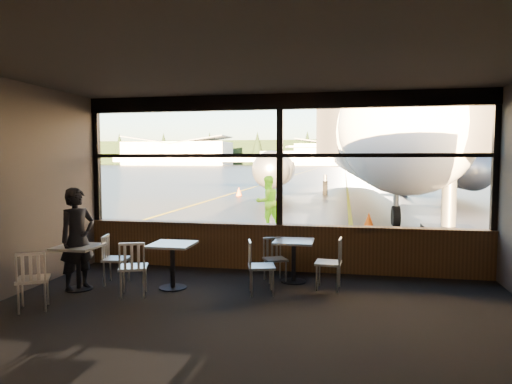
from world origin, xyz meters
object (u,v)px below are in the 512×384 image
(chair_near_n, at_px, (275,260))
(chair_left_s, at_px, (33,280))
(cafe_table_left, at_px, (78,268))
(chair_near_e, at_px, (328,264))
(chair_near_w, at_px, (262,267))
(airliner, at_px, (367,100))
(chair_mid_s, at_px, (134,268))
(cone_wing, at_px, (239,192))
(cone_nose, at_px, (369,219))
(cafe_table_near, at_px, (294,261))
(cafe_table_mid, at_px, (173,266))
(ground_crew, at_px, (267,202))
(chair_mid_w, at_px, (116,260))
(jet_bridge, at_px, (424,160))
(passenger, at_px, (78,239))

(chair_near_n, distance_m, chair_left_s, 3.96)
(cafe_table_left, height_order, chair_left_s, chair_left_s)
(chair_near_e, distance_m, chair_near_w, 1.17)
(airliner, relative_size, chair_mid_s, 41.73)
(chair_mid_s, height_order, cone_wing, chair_mid_s)
(chair_left_s, bearing_deg, cone_nose, 32.12)
(cafe_table_near, bearing_deg, chair_mid_s, -152.29)
(cafe_table_near, relative_size, cafe_table_mid, 0.97)
(chair_left_s, bearing_deg, cafe_table_left, 57.29)
(cafe_table_mid, distance_m, chair_left_s, 2.16)
(chair_near_n, height_order, ground_crew, ground_crew)
(cafe_table_near, relative_size, chair_mid_w, 0.87)
(chair_mid_w, bearing_deg, airliner, 155.30)
(airliner, bearing_deg, ground_crew, -106.82)
(chair_near_e, distance_m, cone_nose, 8.13)
(jet_bridge, bearing_deg, cone_wing, 123.75)
(cafe_table_left, xyz_separation_m, chair_near_n, (3.21, 1.17, 0.02))
(cafe_table_near, bearing_deg, chair_mid_w, -166.93)
(cone_wing, bearing_deg, chair_left_s, -84.88)
(airliner, height_order, cafe_table_mid, airliner)
(cone_wing, bearing_deg, ground_crew, -72.97)
(cone_wing, bearing_deg, chair_near_e, -72.68)
(cafe_table_mid, xyz_separation_m, chair_left_s, (-1.60, -1.45, 0.06))
(cafe_table_near, xyz_separation_m, ground_crew, (-1.57, 6.49, 0.47))
(cafe_table_mid, xyz_separation_m, chair_near_e, (2.63, 0.46, 0.06))
(chair_left_s, relative_size, passenger, 0.52)
(chair_near_w, bearing_deg, cafe_table_near, 136.99)
(cafe_table_mid, xyz_separation_m, chair_mid_s, (-0.48, -0.50, 0.07))
(chair_near_w, bearing_deg, cafe_table_mid, -105.53)
(chair_near_n, bearing_deg, chair_left_s, 6.79)
(jet_bridge, bearing_deg, chair_mid_s, -126.70)
(chair_near_w, relative_size, ground_crew, 0.53)
(chair_mid_s, relative_size, cone_nose, 2.10)
(airliner, height_order, cafe_table_left, airliner)
(cafe_table_left, bearing_deg, chair_near_e, 11.23)
(cafe_table_left, bearing_deg, cone_wing, 95.53)
(chair_near_e, xyz_separation_m, chair_mid_s, (-3.11, -0.96, 0.01))
(jet_bridge, distance_m, cafe_table_mid, 9.04)
(cafe_table_mid, distance_m, chair_mid_s, 0.69)
(chair_near_n, bearing_deg, passenger, -7.66)
(cafe_table_near, xyz_separation_m, chair_left_s, (-3.60, -2.25, 0.07))
(airliner, xyz_separation_m, jet_bridge, (1.05, -14.29, -3.63))
(chair_near_e, distance_m, chair_mid_s, 3.25)
(chair_near_n, height_order, chair_mid_s, chair_mid_s)
(chair_near_n, distance_m, chair_mid_w, 2.84)
(jet_bridge, distance_m, ground_crew, 4.99)
(cafe_table_left, distance_m, chair_mid_w, 0.65)
(passenger, bearing_deg, cone_nose, -4.71)
(cafe_table_mid, bearing_deg, chair_mid_s, -133.90)
(chair_mid_s, distance_m, chair_left_s, 1.47)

